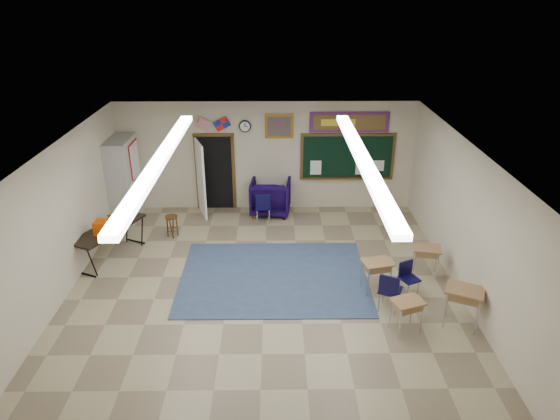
{
  "coord_description": "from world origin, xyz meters",
  "views": [
    {
      "loc": [
        0.24,
        -8.39,
        5.79
      ],
      "look_at": [
        0.34,
        1.5,
        1.27
      ],
      "focal_mm": 32.0,
      "sensor_mm": 36.0,
      "label": 1
    }
  ],
  "objects_px": {
    "student_desk_front_left": "(376,275)",
    "wooden_stool": "(172,226)",
    "student_desk_front_right": "(426,260)",
    "folding_table": "(110,242)",
    "wingback_armchair": "(271,196)"
  },
  "relations": [
    {
      "from": "folding_table",
      "to": "wooden_stool",
      "type": "bearing_deg",
      "value": 66.7
    },
    {
      "from": "wooden_stool",
      "to": "student_desk_front_right",
      "type": "bearing_deg",
      "value": -18.11
    },
    {
      "from": "student_desk_front_left",
      "to": "wooden_stool",
      "type": "distance_m",
      "value": 5.24
    },
    {
      "from": "student_desk_front_left",
      "to": "student_desk_front_right",
      "type": "xyz_separation_m",
      "value": [
        1.18,
        0.6,
        -0.01
      ]
    },
    {
      "from": "wingback_armchair",
      "to": "wooden_stool",
      "type": "bearing_deg",
      "value": 35.09
    },
    {
      "from": "wingback_armchair",
      "to": "student_desk_front_right",
      "type": "bearing_deg",
      "value": 140.94
    },
    {
      "from": "student_desk_front_right",
      "to": "student_desk_front_left",
      "type": "bearing_deg",
      "value": -142.19
    },
    {
      "from": "student_desk_front_right",
      "to": "folding_table",
      "type": "distance_m",
      "value": 7.03
    },
    {
      "from": "student_desk_front_right",
      "to": "folding_table",
      "type": "bearing_deg",
      "value": -175.81
    },
    {
      "from": "student_desk_front_left",
      "to": "student_desk_front_right",
      "type": "height_order",
      "value": "student_desk_front_left"
    },
    {
      "from": "student_desk_front_left",
      "to": "wooden_stool",
      "type": "xyz_separation_m",
      "value": [
        -4.61,
        2.49,
        -0.1
      ]
    },
    {
      "from": "wingback_armchair",
      "to": "student_desk_front_right",
      "type": "relative_size",
      "value": 1.57
    },
    {
      "from": "wingback_armchair",
      "to": "student_desk_front_left",
      "type": "distance_m",
      "value": 4.45
    },
    {
      "from": "student_desk_front_left",
      "to": "wooden_stool",
      "type": "relative_size",
      "value": 1.26
    },
    {
      "from": "student_desk_front_left",
      "to": "student_desk_front_right",
      "type": "distance_m",
      "value": 1.32
    }
  ]
}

